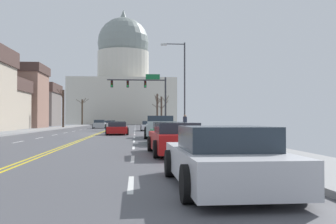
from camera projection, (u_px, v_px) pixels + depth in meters
ground at (99, 133)px, 36.93m from camera, size 20.00×180.00×0.20m
signal_gantry at (145, 89)px, 50.95m from camera, size 7.91×0.41×7.31m
street_lamp_right at (182, 80)px, 35.78m from camera, size 2.33×0.24×8.49m
capitol_building at (123, 82)px, 109.31m from camera, size 29.12×19.72×33.09m
sedan_near_00 at (149, 126)px, 45.95m from camera, size 2.09×4.74×1.17m
sedan_near_01 at (118, 127)px, 40.12m from camera, size 2.04×4.70×1.16m
sedan_near_02 at (117, 129)px, 34.23m from camera, size 2.08×4.35×1.13m
pickup_truck_near_03 at (160, 128)px, 28.41m from camera, size 2.50×5.40×1.64m
sedan_near_04 at (168, 133)px, 21.49m from camera, size 2.11×4.70×1.22m
sedan_near_05 at (175, 139)px, 14.88m from camera, size 2.07×4.70×1.25m
sedan_near_06 at (223, 159)px, 7.70m from camera, size 2.14×4.69×1.24m
sedan_oncoming_00 at (99, 124)px, 58.20m from camera, size 2.09×4.39×1.29m
sedan_oncoming_01 at (107, 124)px, 69.78m from camera, size 2.05×4.37×1.15m
sedan_oncoming_02 at (111, 123)px, 80.65m from camera, size 1.98×4.52×1.15m
flank_building_00 at (30, 105)px, 77.90m from camera, size 11.23×10.04×8.64m
flank_building_01 at (5, 96)px, 61.30m from camera, size 12.62×8.03×10.16m
bare_tree_00 at (161, 111)px, 62.30m from camera, size 2.34×1.62×5.15m
bare_tree_01 at (63, 108)px, 60.12m from camera, size 1.24×1.89×6.07m
bare_tree_02 at (157, 109)px, 75.35m from camera, size 1.59×3.28×6.30m
bare_tree_03 at (82, 111)px, 88.36m from camera, size 2.97×2.20×6.10m
bare_tree_04 at (166, 109)px, 66.86m from camera, size 1.24×2.34×6.10m
pedestrian_00 at (185, 122)px, 38.20m from camera, size 0.35×0.34×1.73m
pedestrian_01 at (185, 123)px, 34.85m from camera, size 0.35×0.34×1.67m
bicycle_parked at (180, 129)px, 33.67m from camera, size 0.12×1.77×0.85m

